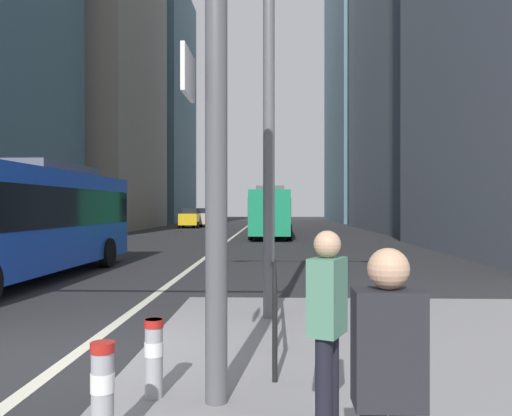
% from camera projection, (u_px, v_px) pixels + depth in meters
% --- Properties ---
extents(ground_plane, '(160.00, 160.00, 0.00)m').
position_uv_depth(ground_plane, '(221.00, 246.00, 26.99)').
color(ground_plane, '#28282B').
extents(lane_centre_line, '(0.20, 80.00, 0.01)m').
position_uv_depth(lane_centre_line, '(235.00, 236.00, 36.98)').
color(lane_centre_line, beige).
rests_on(lane_centre_line, ground).
extents(office_tower_left_mid, '(13.70, 18.00, 38.66)m').
position_uv_depth(office_tower_left_mid, '(76.00, 25.00, 48.69)').
color(office_tower_left_mid, gray).
rests_on(office_tower_left_mid, ground).
extents(office_tower_left_far, '(13.64, 17.76, 32.28)m').
position_uv_depth(office_tower_left_far, '(138.00, 105.00, 70.90)').
color(office_tower_left_far, slate).
rests_on(office_tower_left_far, ground).
extents(office_tower_right_far, '(11.61, 23.59, 37.83)m').
position_uv_depth(office_tower_right_far, '(374.00, 88.00, 72.82)').
color(office_tower_right_far, slate).
rests_on(office_tower_right_far, ground).
extents(city_bus_blue_oncoming, '(2.93, 11.30, 3.40)m').
position_uv_depth(city_bus_blue_oncoming, '(19.00, 216.00, 14.12)').
color(city_bus_blue_oncoming, blue).
rests_on(city_bus_blue_oncoming, ground).
extents(city_bus_red_receding, '(2.82, 11.43, 3.40)m').
position_uv_depth(city_bus_red_receding, '(271.00, 210.00, 35.49)').
color(city_bus_red_receding, '#198456').
rests_on(city_bus_red_receding, ground).
extents(car_oncoming_mid, '(2.20, 4.63, 1.94)m').
position_uv_depth(car_oncoming_mid, '(205.00, 217.00, 53.87)').
color(car_oncoming_mid, '#B2A899').
rests_on(car_oncoming_mid, ground).
extents(car_receding_near, '(2.11, 4.43, 1.94)m').
position_uv_depth(car_receding_near, '(270.00, 218.00, 52.21)').
color(car_receding_near, '#232838').
rests_on(car_receding_near, ground).
extents(car_receding_far, '(2.16, 4.36, 1.94)m').
position_uv_depth(car_receding_far, '(269.00, 218.00, 49.23)').
color(car_receding_far, maroon).
rests_on(car_receding_far, ground).
extents(car_oncoming_far, '(2.13, 4.26, 1.94)m').
position_uv_depth(car_oncoming_far, '(190.00, 218.00, 50.87)').
color(car_oncoming_far, gold).
rests_on(car_oncoming_far, ground).
extents(traffic_signal_gantry, '(6.18, 0.65, 6.00)m').
position_uv_depth(traffic_signal_gantry, '(10.00, 3.00, 5.12)').
color(traffic_signal_gantry, '#515156').
rests_on(traffic_signal_gantry, median_island).
extents(street_lamp_post, '(5.50, 0.32, 8.00)m').
position_uv_depth(street_lamp_post, '(269.00, 23.00, 8.91)').
color(street_lamp_post, '#56565B').
rests_on(street_lamp_post, median_island).
extents(bollard_left, '(0.20, 0.20, 0.85)m').
position_uv_depth(bollard_left, '(103.00, 389.00, 4.11)').
color(bollard_left, '#99999E').
rests_on(bollard_left, median_island).
extents(bollard_right, '(0.20, 0.20, 0.79)m').
position_uv_depth(bollard_right, '(154.00, 354.00, 5.20)').
color(bollard_right, '#99999E').
rests_on(bollard_right, median_island).
extents(pedestrian_railing, '(0.06, 3.76, 0.98)m').
position_uv_depth(pedestrian_railing, '(274.00, 290.00, 7.51)').
color(pedestrian_railing, black).
rests_on(pedestrian_railing, median_island).
extents(pedestrian_waiting, '(0.38, 0.24, 1.71)m').
position_uv_depth(pedestrian_waiting, '(388.00, 386.00, 2.81)').
color(pedestrian_waiting, black).
rests_on(pedestrian_waiting, median_island).
extents(pedestrian_walking, '(0.38, 0.45, 1.73)m').
position_uv_depth(pedestrian_walking, '(327.00, 321.00, 4.36)').
color(pedestrian_walking, black).
rests_on(pedestrian_walking, median_island).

